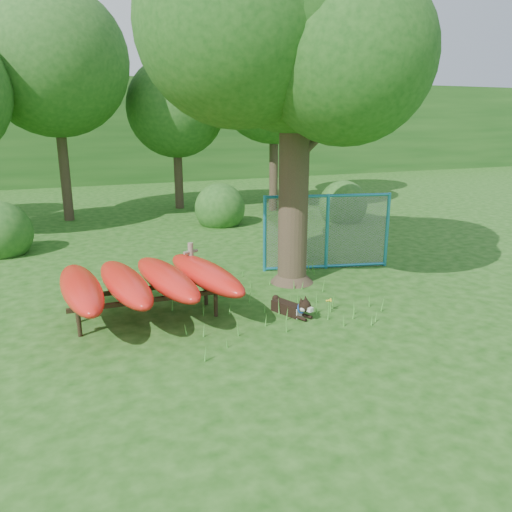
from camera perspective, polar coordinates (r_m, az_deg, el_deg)
name	(u,v)px	position (r m, az deg, el deg)	size (l,w,h in m)	color
ground	(271,325)	(9.34, 1.67, -7.87)	(80.00, 80.00, 0.00)	#16450D
oak_tree	(294,22)	(11.32, 4.37, 25.11)	(6.81, 5.98, 8.41)	#372B1E
wooden_post	(191,270)	(10.50, -7.40, -1.57)	(0.33, 0.18, 1.23)	#706554
kayak_rack	(146,281)	(9.55, -12.47, -2.81)	(3.30, 2.95, 1.00)	black
husky_dog	(293,308)	(9.73, 4.28, -5.89)	(0.55, 1.01, 0.46)	black
fence_section	(327,232)	(12.65, 8.12, 2.76)	(3.19, 0.84, 3.18)	teal
wildflower_clump	(329,301)	(9.99, 8.36, -5.16)	(0.12, 0.11, 0.26)	#489A32
bg_tree_b	(54,62)	(19.93, -22.12, 19.87)	(5.20, 5.20, 8.22)	#372B1E
bg_tree_c	(176,108)	(21.43, -9.16, 16.33)	(4.00, 4.00, 6.12)	#372B1E
bg_tree_d	(274,82)	(20.71, 2.12, 19.25)	(4.80, 4.80, 7.50)	#372B1E
bg_tree_e	(306,85)	(24.73, 5.79, 18.90)	(4.60, 4.60, 7.55)	#372B1E
shrub_left	(2,254)	(15.84, -27.04, 0.22)	(1.80, 1.80, 1.80)	#21541B
shrub_right	(342,220)	(19.09, 9.82, 4.03)	(1.80, 1.80, 1.80)	#21541B
shrub_mid	(220,225)	(18.09, -4.11, 3.59)	(1.80, 1.80, 1.80)	#21541B
wooded_hillside	(102,130)	(36.01, -17.21, 13.64)	(80.00, 12.00, 6.00)	#21541B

